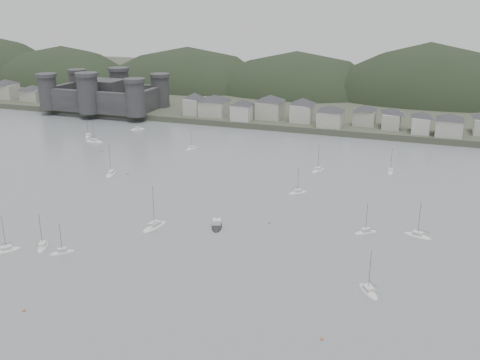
% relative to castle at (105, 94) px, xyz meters
% --- Properties ---
extents(ground, '(900.00, 900.00, 0.00)m').
position_rel_castle_xyz_m(ground, '(120.00, -179.80, -10.96)').
color(ground, slate).
rests_on(ground, ground).
extents(far_shore_land, '(900.00, 250.00, 3.00)m').
position_rel_castle_xyz_m(far_shore_land, '(120.00, 115.20, -9.46)').
color(far_shore_land, '#383D2D').
rests_on(far_shore_land, ground).
extents(forested_ridge, '(851.55, 103.94, 102.57)m').
position_rel_castle_xyz_m(forested_ridge, '(124.83, 89.60, -22.25)').
color(forested_ridge, black).
rests_on(forested_ridge, ground).
extents(castle, '(66.00, 43.00, 20.00)m').
position_rel_castle_xyz_m(castle, '(0.00, 0.00, 0.00)').
color(castle, '#2D2C2F').
rests_on(castle, far_shore_land).
extents(waterfront_town, '(451.48, 28.46, 12.92)m').
position_rel_castle_xyz_m(waterfront_town, '(170.59, 3.54, -2.30)').
color(waterfront_town, gray).
rests_on(waterfront_town, far_shore_land).
extents(moored_fleet, '(240.46, 177.95, 13.78)m').
position_rel_castle_xyz_m(moored_fleet, '(102.94, -113.71, -10.79)').
color(moored_fleet, silver).
rests_on(moored_fleet, ground).
extents(motor_launch_far, '(5.75, 9.07, 4.03)m').
position_rel_castle_xyz_m(motor_launch_far, '(122.35, -131.13, -10.68)').
color(motor_launch_far, black).
rests_on(motor_launch_far, ground).
extents(mooring_buoys, '(168.36, 116.70, 0.70)m').
position_rel_castle_xyz_m(mooring_buoys, '(105.44, -135.35, -10.81)').
color(mooring_buoys, '#B46B3C').
rests_on(mooring_buoys, ground).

